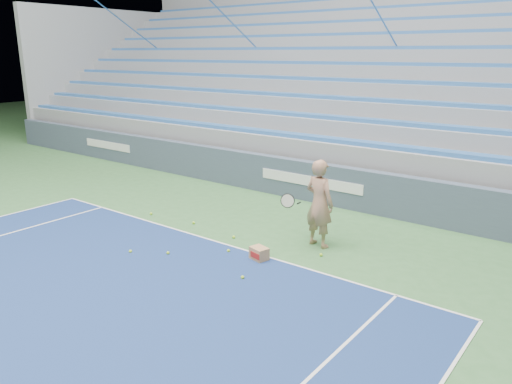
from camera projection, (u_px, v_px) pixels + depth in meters
sponsor_barrier at (313, 182)px, 13.81m from camera, size 30.00×0.32×1.10m
bleachers at (398, 101)px, 17.69m from camera, size 31.00×9.15×7.30m
tennis_player at (319, 203)px, 10.47m from camera, size 0.98×0.90×1.89m
ball_box at (259, 254)px, 9.96m from camera, size 0.40×0.34×0.26m
tennis_ball_0 at (168, 253)px, 10.23m from camera, size 0.07×0.07×0.07m
tennis_ball_1 at (229, 251)px, 10.35m from camera, size 0.07×0.07×0.07m
tennis_ball_2 at (151, 214)px, 12.73m from camera, size 0.07×0.07×0.07m
tennis_ball_3 at (130, 251)px, 10.32m from camera, size 0.07×0.07×0.07m
tennis_ball_4 at (194, 223)px, 12.05m from camera, size 0.07×0.07×0.07m
tennis_ball_5 at (234, 237)px, 11.12m from camera, size 0.07×0.07×0.07m
tennis_ball_6 at (321, 255)px, 10.14m from camera, size 0.07×0.07×0.07m
tennis_ball_7 at (243, 277)px, 9.13m from camera, size 0.07×0.07×0.07m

